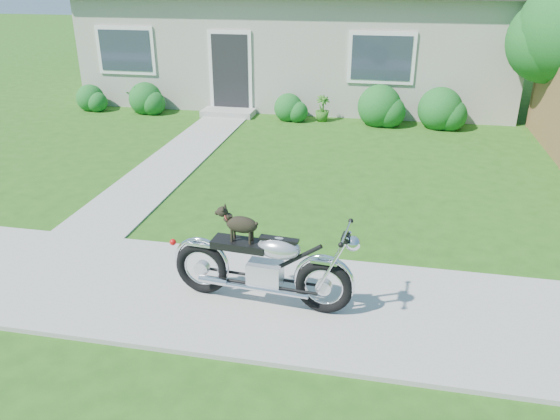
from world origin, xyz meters
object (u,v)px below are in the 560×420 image
(motorcycle_with_dog, at_px, (264,264))
(potted_plant_right, at_px, (322,109))
(potted_plant_left, at_px, (140,98))
(house, at_px, (303,23))

(motorcycle_with_dog, bearing_deg, potted_plant_right, 97.80)
(potted_plant_left, relative_size, motorcycle_with_dog, 0.34)
(potted_plant_left, height_order, potted_plant_right, potted_plant_left)
(motorcycle_with_dog, bearing_deg, potted_plant_left, 127.46)
(potted_plant_left, bearing_deg, house, 40.68)
(house, bearing_deg, motorcycle_with_dog, -82.82)
(potted_plant_right, distance_m, motorcycle_with_dog, 8.69)
(house, relative_size, potted_plant_right, 18.94)
(house, xyz_separation_m, potted_plant_right, (1.09, -3.44, -1.82))
(house, distance_m, potted_plant_right, 4.05)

